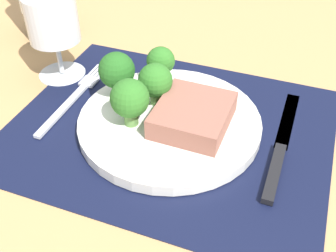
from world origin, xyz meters
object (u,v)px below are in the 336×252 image
plate (170,123)px  steak (194,113)px  wine_glass (53,24)px  knife (280,149)px  fork (75,97)px

plate → steak: bearing=8.0°
plate → wine_glass: 23.78cm
wine_glass → plate: bearing=-17.8°
plate → steak: 4.02cm
knife → fork: bearing=175.4°
fork → knife: size_ratio=0.83×
fork → knife: 30.81cm
plate → wine_glass: wine_glass is taller
plate → fork: size_ratio=1.30×
knife → steak: bearing=177.4°
steak → wine_glass: (-24.63, 6.39, 5.62)cm
plate → fork: (-15.78, 1.42, -0.55)cm
plate → knife: 15.04cm
fork → wine_glass: size_ratio=1.43×
steak → knife: bearing=0.3°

